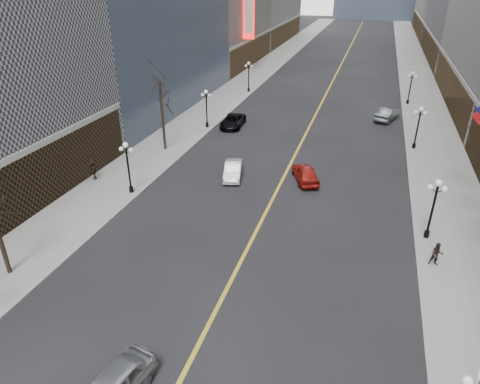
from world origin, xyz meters
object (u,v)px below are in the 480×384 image
Objects in this scene: car_nb_mid at (233,170)px; car_nb_far at (233,121)px; streetlamp_east_2 at (418,123)px; streetlamp_east_1 at (434,203)px; car_sb_mid at (305,173)px; streetlamp_west_3 at (249,74)px; streetlamp_west_1 at (128,162)px; streetlamp_east_3 at (411,84)px; streetlamp_west_2 at (206,105)px; car_sb_far at (387,114)px.

car_nb_mid is 14.42m from car_nb_far.
streetlamp_east_2 reaches higher than car_nb_far.
streetlamp_east_1 reaches higher than car_sb_mid.
car_nb_far is (-4.48, 13.70, 0.01)m from car_nb_mid.
car_nb_mid is (7.28, -30.26, -2.20)m from streetlamp_west_3.
car_nb_far is at bearing 136.94° from streetlamp_east_1.
car_nb_mid is 0.95× the size of car_sb_mid.
streetlamp_east_3 is at bearing 56.75° from streetlamp_west_1.
streetlamp_east_2 and streetlamp_west_1 have the same top height.
car_sb_mid is (-9.80, -11.16, -2.14)m from streetlamp_east_2.
streetlamp_west_2 is 23.05m from car_sb_far.
streetlamp_east_2 is 1.00× the size of streetlamp_west_2.
car_sb_mid is at bearing -108.58° from streetlamp_east_3.
streetlamp_east_3 reaches higher than car_sb_far.
streetlamp_east_3 and streetlamp_west_1 have the same top height.
streetlamp_west_3 reaches higher than car_nb_mid.
streetlamp_west_2 is 1.01× the size of car_sb_mid.
streetlamp_west_3 is at bearing 142.67° from streetlamp_east_2.
car_sb_far is at bearing -131.20° from car_sb_mid.
car_nb_mid is at bearing -75.32° from car_nb_far.
streetlamp_east_3 and streetlamp_west_3 have the same top height.
streetlamp_east_1 is at bearing -46.51° from car_nb_far.
streetlamp_west_1 is (-23.60, -18.00, 0.00)m from streetlamp_east_2.
streetlamp_west_2 is at bearing -90.00° from streetlamp_west_3.
streetlamp_east_2 is (0.00, 18.00, 0.00)m from streetlamp_east_1.
streetlamp_west_3 is at bearing 96.15° from car_nb_far.
streetlamp_west_3 is (0.00, 18.00, 0.00)m from streetlamp_west_2.
streetlamp_east_3 reaches higher than car_sb_mid.
streetlamp_east_2 is 15.01m from car_sb_mid.
streetlamp_east_1 is 28.55m from car_nb_far.
streetlamp_east_1 is at bearing 114.00° from car_sb_far.
streetlamp_east_1 is 17.43m from car_nb_mid.
streetlamp_west_1 is 0.89× the size of car_sb_far.
streetlamp_east_1 is 1.00× the size of streetlamp_west_1.
streetlamp_east_2 is at bearing -37.33° from streetlamp_west_3.
streetlamp_east_1 and streetlamp_west_1 have the same top height.
streetlamp_east_1 reaches higher than car_sb_far.
streetlamp_west_3 is (-23.60, 18.00, 0.00)m from streetlamp_east_2.
car_sb_mid is (11.00, -12.60, 0.05)m from car_nb_far.
streetlamp_west_2 is 0.88× the size of car_nb_far.
car_sb_far is at bearing 95.77° from streetlamp_east_1.
streetlamp_west_2 is at bearing 90.00° from streetlamp_west_1.
streetlamp_east_2 is 1.01× the size of car_sb_mid.
streetlamp_east_2 reaches higher than car_sb_far.
streetlamp_west_2 is (-23.60, 18.00, 0.00)m from streetlamp_east_1.
streetlamp_east_1 is at bearing -37.33° from streetlamp_west_2.
car_sb_mid is at bearing -52.32° from car_nb_far.
streetlamp_east_3 is 29.68m from streetlamp_west_2.
streetlamp_east_1 is 43.05m from streetlamp_west_3.
streetlamp_east_2 is at bearing 23.42° from car_nb_mid.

